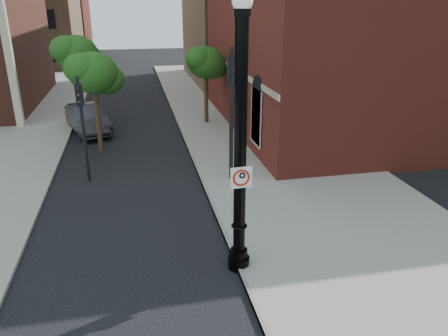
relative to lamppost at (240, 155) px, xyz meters
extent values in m
plane|color=black|center=(-2.08, -0.51, -3.33)|extent=(120.00, 120.00, 0.00)
cube|color=gray|center=(3.92, 9.49, -3.27)|extent=(8.00, 60.00, 0.12)
cube|color=gray|center=(-0.03, 9.49, -3.26)|extent=(0.10, 60.00, 0.14)
cube|color=maroon|center=(13.92, 13.49, 2.67)|extent=(22.00, 16.00, 12.00)
cube|color=black|center=(2.88, 8.49, -1.33)|extent=(0.08, 1.40, 2.40)
cube|color=beige|center=(2.89, 13.49, 0.17)|extent=(0.06, 16.00, 0.25)
cube|color=#936F50|center=(-14.08, 43.49, 2.67)|extent=(12.00, 12.00, 12.00)
cube|color=maroon|center=(-14.08, 57.49, 1.67)|extent=(12.00, 12.00, 10.00)
cube|color=#936F50|center=(13.92, 29.49, 3.67)|extent=(22.00, 14.00, 14.00)
cylinder|color=black|center=(0.00, 0.00, -3.17)|extent=(0.61, 0.61, 0.33)
cylinder|color=black|center=(0.00, 0.00, -2.90)|extent=(0.48, 0.48, 0.27)
cylinder|color=black|center=(0.00, 0.00, 0.16)|extent=(0.33, 0.33, 6.32)
torus|color=black|center=(0.00, 0.00, -2.02)|extent=(0.44, 0.44, 0.07)
cylinder|color=black|center=(0.00, 0.00, 3.40)|extent=(0.39, 0.39, 0.16)
sphere|color=silver|center=(0.00, 0.00, 3.64)|extent=(0.48, 0.48, 0.48)
cube|color=white|center=(-0.01, -0.18, -0.54)|extent=(0.57, 0.05, 0.57)
cube|color=black|center=(-0.01, -0.18, -0.28)|extent=(0.57, 0.04, 0.05)
cube|color=black|center=(-0.01, -0.18, -0.81)|extent=(0.57, 0.04, 0.05)
cube|color=black|center=(-0.27, -0.20, -0.54)|extent=(0.05, 0.01, 0.57)
cube|color=black|center=(0.25, -0.17, -0.54)|extent=(0.05, 0.01, 0.57)
torus|color=red|center=(-0.01, -0.18, -0.54)|extent=(0.46, 0.08, 0.46)
cube|color=red|center=(-0.01, -0.18, -0.54)|extent=(0.32, 0.03, 0.32)
cube|color=black|center=(-0.06, -0.19, -0.54)|extent=(0.05, 0.01, 0.27)
torus|color=black|center=(0.01, -0.18, -0.48)|extent=(0.18, 0.06, 0.18)
cylinder|color=black|center=(-0.01, -0.18, -0.29)|extent=(0.03, 0.02, 0.03)
imported|color=#2A2A2F|center=(-5.13, 14.73, -2.55)|extent=(2.98, 4.99, 1.55)
cylinder|color=black|center=(-4.58, 7.36, -1.18)|extent=(0.13, 0.13, 4.30)
cube|color=black|center=(-4.58, 7.36, 0.25)|extent=(0.31, 0.30, 0.90)
sphere|color=#E50505|center=(-4.60, 7.22, 0.56)|extent=(0.16, 0.16, 0.16)
sphere|color=#FF8C00|center=(-4.60, 7.22, 0.29)|extent=(0.16, 0.16, 0.16)
sphere|color=#00E519|center=(-4.60, 7.22, 0.03)|extent=(0.16, 0.16, 0.16)
cylinder|color=black|center=(1.17, 6.16, -0.64)|extent=(0.16, 0.16, 5.38)
cube|color=black|center=(1.17, 6.16, 1.15)|extent=(0.38, 0.36, 1.12)
sphere|color=#E50505|center=(1.20, 5.98, 1.55)|extent=(0.20, 0.20, 0.20)
sphere|color=#FF8C00|center=(1.20, 5.98, 1.21)|extent=(0.20, 0.20, 0.20)
sphere|color=#00E519|center=(1.20, 5.98, 0.87)|extent=(0.20, 0.20, 0.20)
cylinder|color=#999999|center=(2.19, 8.88, -0.70)|extent=(0.11, 0.11, 5.26)
cylinder|color=#332314|center=(-4.27, 11.10, -1.54)|extent=(0.24, 0.24, 3.58)
ellipsoid|color=#1D4F15|center=(-4.27, 11.10, 0.51)|extent=(2.25, 2.25, 1.91)
ellipsoid|color=#1D4F15|center=(-3.76, 11.51, 0.15)|extent=(1.74, 1.74, 1.48)
ellipsoid|color=#1D4F15|center=(-4.73, 10.79, 0.76)|extent=(1.64, 1.64, 1.39)
cylinder|color=#332314|center=(-5.53, 16.52, -1.40)|extent=(0.24, 0.24, 3.86)
ellipsoid|color=#1D4F15|center=(-5.53, 16.52, 0.81)|extent=(2.43, 2.43, 2.06)
ellipsoid|color=#1D4F15|center=(-4.97, 16.96, 0.42)|extent=(1.88, 1.88, 1.59)
ellipsoid|color=#1D4F15|center=(-6.02, 16.19, 1.08)|extent=(1.77, 1.77, 1.50)
cylinder|color=#332314|center=(1.67, 15.09, -1.63)|extent=(0.24, 0.24, 3.39)
ellipsoid|color=#1D4F15|center=(1.67, 15.09, 0.31)|extent=(2.13, 2.13, 1.81)
ellipsoid|color=#1D4F15|center=(2.16, 15.47, -0.03)|extent=(1.65, 1.65, 1.40)
ellipsoid|color=#1D4F15|center=(1.24, 14.80, 0.55)|extent=(1.55, 1.55, 1.32)
camera|label=1|loc=(-2.54, -10.10, 3.67)|focal=35.00mm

